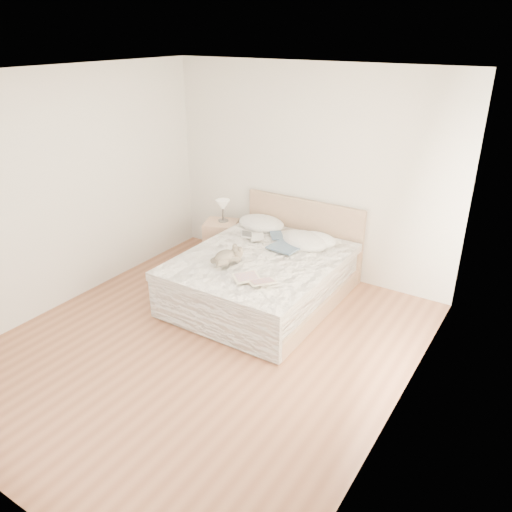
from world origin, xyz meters
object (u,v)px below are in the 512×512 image
object	(u,v)px
bed	(264,276)
table_lamp	(223,206)
childrens_book	(254,280)
nightstand	(222,240)
teddy_bear	(225,262)
photo_book	(252,236)

from	to	relation	value
bed	table_lamp	xyz separation A→B (m)	(-1.12, 0.71, 0.48)
bed	childrens_book	bearing A→B (deg)	-66.78
childrens_book	bed	bearing A→B (deg)	149.40
bed	childrens_book	xyz separation A→B (m)	(0.29, -0.68, 0.32)
bed	nightstand	world-z (taller)	bed
bed	childrens_book	size ratio (longest dim) A/B	5.31
nightstand	childrens_book	distance (m)	2.00
table_lamp	teddy_bear	xyz separation A→B (m)	(0.92, -1.23, -0.13)
teddy_bear	nightstand	bearing A→B (deg)	144.33
table_lamp	teddy_bear	world-z (taller)	table_lamp
nightstand	photo_book	distance (m)	0.90
photo_book	teddy_bear	bearing A→B (deg)	-112.87
childrens_book	teddy_bear	xyz separation A→B (m)	(-0.50, 0.16, 0.02)
table_lamp	photo_book	xyz separation A→B (m)	(0.74, -0.39, -0.15)
bed	photo_book	distance (m)	0.60
childrens_book	nightstand	bearing A→B (deg)	172.74
childrens_book	teddy_bear	bearing A→B (deg)	-162.12
nightstand	teddy_bear	xyz separation A→B (m)	(0.93, -1.19, 0.37)
bed	teddy_bear	size ratio (longest dim) A/B	6.39
photo_book	childrens_book	bearing A→B (deg)	-90.84
bed	photo_book	xyz separation A→B (m)	(-0.38, 0.32, 0.32)
bed	table_lamp	world-z (taller)	bed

